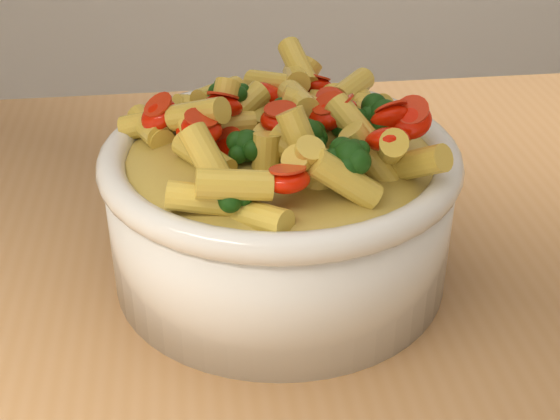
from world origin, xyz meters
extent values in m
cube|color=#A67547|center=(0.00, 0.00, 0.88)|extent=(1.20, 0.80, 0.04)
cylinder|color=white|center=(0.07, 0.06, 0.95)|extent=(0.23, 0.23, 0.09)
ellipsoid|color=white|center=(0.07, 0.06, 0.92)|extent=(0.21, 0.21, 0.03)
torus|color=white|center=(0.07, 0.06, 0.99)|extent=(0.24, 0.24, 0.02)
ellipsoid|color=#E3C64D|center=(0.07, 0.06, 0.99)|extent=(0.20, 0.20, 0.02)
camera|label=1|loc=(0.01, -0.39, 1.22)|focal=50.00mm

